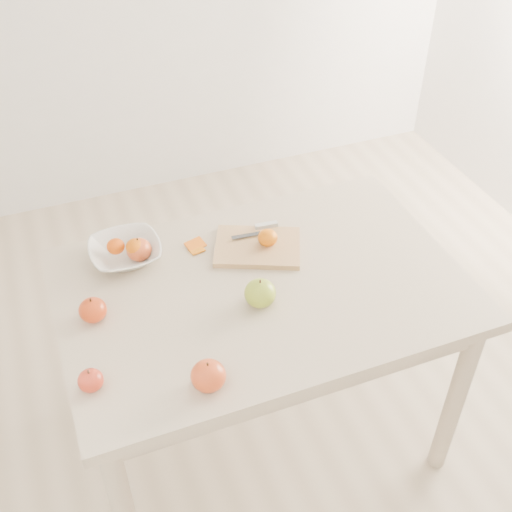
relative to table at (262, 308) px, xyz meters
name	(u,v)px	position (x,y,z in m)	size (l,w,h in m)	color
ground	(261,432)	(0.00, 0.00, -0.65)	(3.50, 3.50, 0.00)	#C6B293
table	(262,308)	(0.00, 0.00, 0.00)	(1.20, 0.80, 0.75)	#C4B394
cutting_board	(258,247)	(0.05, 0.16, 0.11)	(0.27, 0.19, 0.02)	tan
board_tangerine	(268,238)	(0.08, 0.15, 0.14)	(0.06, 0.06, 0.05)	#CA6207
fruit_bowl	(125,252)	(-0.35, 0.26, 0.13)	(0.22, 0.22, 0.05)	white
bowl_tangerine_near	(116,246)	(-0.38, 0.27, 0.15)	(0.06, 0.06, 0.05)	#D65B07
bowl_tangerine_far	(135,247)	(-0.32, 0.25, 0.15)	(0.06, 0.06, 0.05)	#C95907
orange_peel_a	(195,246)	(-0.13, 0.24, 0.10)	(0.06, 0.04, 0.00)	#D35D0E
orange_peel_b	(197,251)	(-0.13, 0.22, 0.10)	(0.04, 0.04, 0.00)	orange
paring_knife	(263,227)	(0.09, 0.23, 0.12)	(0.17, 0.05, 0.01)	silver
apple_green	(260,293)	(-0.04, -0.07, 0.14)	(0.09, 0.09, 0.08)	olive
apple_red_b	(93,310)	(-0.49, 0.04, 0.13)	(0.08, 0.08, 0.07)	#970703
apple_red_a	(139,250)	(-0.31, 0.25, 0.13)	(0.08, 0.08, 0.07)	#9E1E0D
apple_red_d	(91,380)	(-0.54, -0.20, 0.13)	(0.06, 0.06, 0.06)	#A10810
apple_red_c	(208,376)	(-0.26, -0.30, 0.14)	(0.09, 0.09, 0.08)	#A72010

